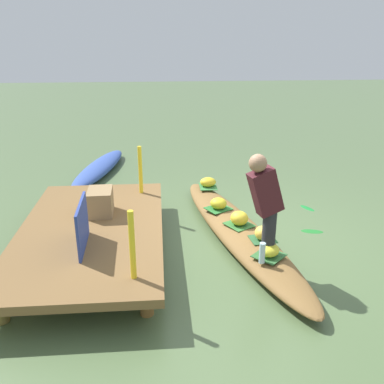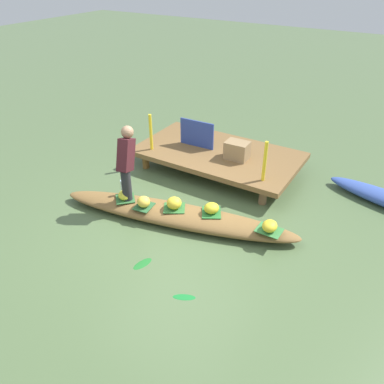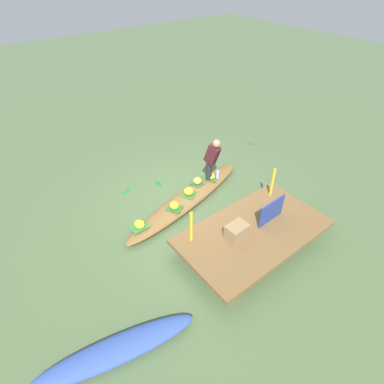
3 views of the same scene
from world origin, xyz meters
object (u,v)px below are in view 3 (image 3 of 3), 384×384
at_px(vendor_boat, 188,199).
at_px(banana_bunch_1, 210,176).
at_px(banana_bunch_0, 140,224).
at_px(water_bottle, 218,175).
at_px(banana_bunch_2, 174,205).
at_px(moored_boat, 117,350).
at_px(banana_bunch_3, 197,181).
at_px(vendor_person, 212,158).
at_px(produce_crate, 237,232).
at_px(banana_bunch_4, 189,191).
at_px(market_banner, 272,211).

relative_size(vendor_boat, banana_bunch_1, 15.95).
distance_m(banana_bunch_0, water_bottle, 2.57).
distance_m(banana_bunch_2, water_bottle, 1.61).
distance_m(moored_boat, banana_bunch_0, 2.61).
xyz_separation_m(banana_bunch_0, banana_bunch_3, (-1.99, -0.47, 0.01)).
bearing_deg(moored_boat, banana_bunch_1, -135.73).
height_order(banana_bunch_0, vendor_person, vendor_person).
xyz_separation_m(banana_bunch_0, produce_crate, (-1.34, 1.62, 0.24)).
xyz_separation_m(banana_bunch_4, produce_crate, (0.20, 1.87, 0.22)).
relative_size(vendor_person, water_bottle, 4.98).
height_order(banana_bunch_3, water_bottle, water_bottle).
bearing_deg(vendor_boat, banana_bunch_4, 165.95).
bearing_deg(banana_bunch_1, market_banner, 86.65).
bearing_deg(water_bottle, vendor_boat, 3.87).
xyz_separation_m(banana_bunch_1, banana_bunch_3, (0.42, -0.02, 0.02)).
relative_size(market_banner, produce_crate, 1.70).
xyz_separation_m(banana_bunch_3, produce_crate, (0.65, 2.09, 0.23)).
relative_size(banana_bunch_1, market_banner, 0.34).
xyz_separation_m(banana_bunch_0, banana_bunch_1, (-2.40, -0.44, -0.01)).
relative_size(vendor_boat, water_bottle, 16.18).
height_order(moored_boat, market_banner, market_banner).
bearing_deg(produce_crate, vendor_boat, -95.22).
xyz_separation_m(vendor_boat, produce_crate, (0.17, 1.87, 0.44)).
relative_size(banana_bunch_2, produce_crate, 0.56).
distance_m(banana_bunch_1, market_banner, 2.18).
height_order(vendor_boat, moored_boat, vendor_boat).
relative_size(vendor_boat, moored_boat, 1.54).
xyz_separation_m(moored_boat, vendor_person, (-3.98, -2.40, 0.83)).
distance_m(banana_bunch_0, market_banner, 2.86).
height_order(vendor_person, produce_crate, vendor_person).
distance_m(vendor_boat, water_bottle, 1.07).
distance_m(vendor_boat, banana_bunch_3, 0.57).
bearing_deg(banana_bunch_1, banana_bunch_4, 12.70).
bearing_deg(vendor_boat, market_banner, 98.96).
distance_m(banana_bunch_4, water_bottle, 1.01).
bearing_deg(banana_bunch_3, water_bottle, 165.21).
bearing_deg(banana_bunch_2, market_banner, 126.99).
relative_size(vendor_boat, banana_bunch_0, 15.03).
bearing_deg(vendor_person, water_bottle, 166.09).
bearing_deg(water_bottle, moored_boat, 29.46).
bearing_deg(banana_bunch_1, banana_bunch_3, -3.31).
xyz_separation_m(vendor_person, water_bottle, (-0.18, 0.05, -0.58)).
height_order(banana_bunch_1, banana_bunch_3, banana_bunch_3).
height_order(vendor_boat, banana_bunch_0, banana_bunch_0).
bearing_deg(vendor_boat, banana_bunch_3, -168.30).
relative_size(banana_bunch_2, market_banner, 0.33).
distance_m(moored_boat, banana_bunch_1, 4.73).
bearing_deg(banana_bunch_4, moored_boat, 35.85).
relative_size(banana_bunch_0, vendor_person, 0.22).
distance_m(banana_bunch_3, produce_crate, 2.20).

